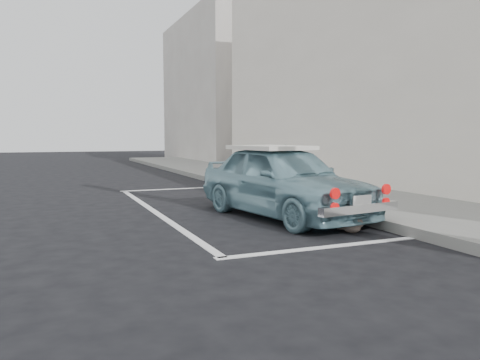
% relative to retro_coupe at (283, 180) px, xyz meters
% --- Properties ---
extents(ground, '(80.00, 80.00, 0.00)m').
position_rel_retro_coupe_xyz_m(ground, '(-0.99, -1.65, -0.63)').
color(ground, black).
rests_on(ground, ground).
extents(sidewalk, '(2.80, 40.00, 0.15)m').
position_rel_retro_coupe_xyz_m(sidewalk, '(2.21, 0.35, -0.55)').
color(sidewalk, slate).
rests_on(sidewalk, ground).
extents(shop_building, '(3.50, 18.00, 7.00)m').
position_rel_retro_coupe_xyz_m(shop_building, '(5.34, 2.35, 2.86)').
color(shop_building, silver).
rests_on(shop_building, ground).
extents(building_far, '(3.50, 10.00, 8.00)m').
position_rel_retro_coupe_xyz_m(building_far, '(5.36, 18.35, 3.37)').
color(building_far, '#AEA69E').
rests_on(building_far, ground).
extents(pline_rear, '(3.00, 0.12, 0.01)m').
position_rel_retro_coupe_xyz_m(pline_rear, '(-0.49, -2.15, -0.62)').
color(pline_rear, silver).
rests_on(pline_rear, ground).
extents(pline_front, '(3.00, 0.12, 0.01)m').
position_rel_retro_coupe_xyz_m(pline_front, '(-0.49, 4.85, -0.62)').
color(pline_front, silver).
rests_on(pline_front, ground).
extents(pline_side, '(0.12, 7.00, 0.01)m').
position_rel_retro_coupe_xyz_m(pline_side, '(-1.89, 1.35, -0.62)').
color(pline_side, silver).
rests_on(pline_side, ground).
extents(retro_coupe, '(1.98, 3.82, 1.24)m').
position_rel_retro_coupe_xyz_m(retro_coupe, '(0.00, 0.00, 0.00)').
color(retro_coupe, '#719CA8').
rests_on(retro_coupe, ground).
extents(cat, '(0.28, 0.40, 0.23)m').
position_rel_retro_coupe_xyz_m(cat, '(0.29, -1.55, -0.52)').
color(cat, '#746858').
rests_on(cat, ground).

